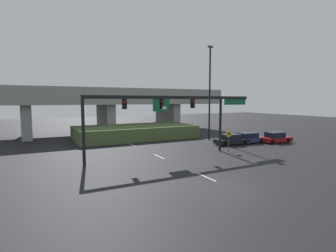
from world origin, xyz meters
TOP-DOWN VIEW (x-y plane):
  - ground_plane at (0.00, 0.00)m, footprint 160.00×160.00m
  - lane_markings at (0.00, 14.79)m, footprint 0.14×26.91m
  - signal_gantry at (1.37, 10.22)m, footprint 18.88×0.44m
  - speed_limit_sign at (8.04, 9.42)m, footprint 0.60×0.11m
  - highway_light_pole_near at (11.42, 17.58)m, footprint 0.70×0.36m
  - overpass_bridge at (0.00, 31.94)m, footprint 42.63×9.68m
  - grass_embankment at (2.54, 24.28)m, footprint 17.66×8.64m
  - parked_sedan_near_right at (11.46, 12.78)m, footprint 4.74×2.54m
  - parked_sedan_mid_right at (14.50, 12.95)m, footprint 4.94×2.52m
  - parked_sedan_far_right at (17.88, 11.30)m, footprint 4.47×2.40m

SIDE VIEW (x-z plane):
  - ground_plane at x=0.00m, z-range 0.00..0.00m
  - lane_markings at x=0.00m, z-range 0.00..0.01m
  - parked_sedan_mid_right at x=14.50m, z-range -0.05..1.33m
  - parked_sedan_near_right at x=11.46m, z-range -0.05..1.33m
  - parked_sedan_far_right at x=17.88m, z-range -0.06..1.39m
  - grass_embankment at x=2.54m, z-range 0.00..1.87m
  - speed_limit_sign at x=8.04m, z-range 0.36..2.71m
  - signal_gantry at x=1.37m, z-range 2.02..8.21m
  - overpass_bridge at x=0.00m, z-range 1.49..9.23m
  - highway_light_pole_near at x=11.42m, z-range 0.38..13.77m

